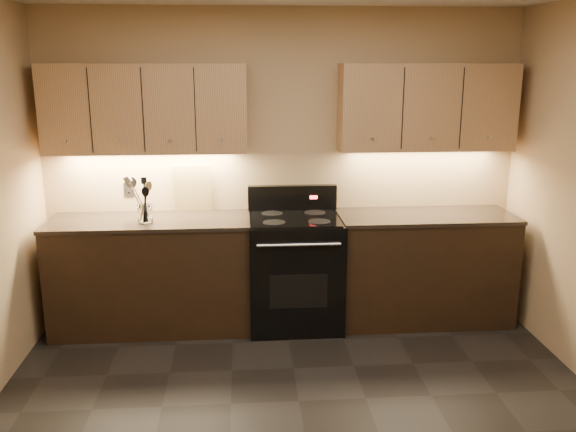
# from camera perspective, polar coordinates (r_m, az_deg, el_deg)

# --- Properties ---
(wall_back) EXTENTS (4.00, 0.04, 2.60)m
(wall_back) POSITION_cam_1_polar(r_m,az_deg,el_deg) (5.20, -0.51, 4.68)
(wall_back) COLOR tan
(wall_back) RESTS_ON ground
(counter_left) EXTENTS (1.62, 0.62, 0.93)m
(counter_left) POSITION_cam_1_polar(r_m,az_deg,el_deg) (5.16, -12.59, -5.32)
(counter_left) COLOR black
(counter_left) RESTS_ON ground
(counter_right) EXTENTS (1.46, 0.62, 0.93)m
(counter_right) POSITION_cam_1_polar(r_m,az_deg,el_deg) (5.33, 12.54, -4.69)
(counter_right) COLOR black
(counter_right) RESTS_ON ground
(stove) EXTENTS (0.76, 0.68, 1.14)m
(stove) POSITION_cam_1_polar(r_m,az_deg,el_deg) (5.10, 0.65, -5.04)
(stove) COLOR black
(stove) RESTS_ON ground
(upper_cab_left) EXTENTS (1.60, 0.30, 0.70)m
(upper_cab_left) POSITION_cam_1_polar(r_m,az_deg,el_deg) (5.04, -13.17, 9.74)
(upper_cab_left) COLOR tan
(upper_cab_left) RESTS_ON wall_back
(upper_cab_right) EXTENTS (1.44, 0.30, 0.70)m
(upper_cab_right) POSITION_cam_1_polar(r_m,az_deg,el_deg) (5.21, 12.86, 9.89)
(upper_cab_right) COLOR tan
(upper_cab_right) RESTS_ON wall_back
(outlet_plate) EXTENTS (0.08, 0.01, 0.12)m
(outlet_plate) POSITION_cam_1_polar(r_m,az_deg,el_deg) (5.30, -14.67, 2.42)
(outlet_plate) COLOR #B2B5BA
(outlet_plate) RESTS_ON wall_back
(utensil_crock) EXTENTS (0.15, 0.15, 0.15)m
(utensil_crock) POSITION_cam_1_polar(r_m,az_deg,el_deg) (4.93, -13.23, 0.17)
(utensil_crock) COLOR white
(utensil_crock) RESTS_ON counter_left
(cutting_board) EXTENTS (0.32, 0.08, 0.40)m
(cutting_board) POSITION_cam_1_polar(r_m,az_deg,el_deg) (5.20, -8.91, 2.62)
(cutting_board) COLOR tan
(cutting_board) RESTS_ON counter_left
(wooden_spoon) EXTENTS (0.14, 0.07, 0.33)m
(wooden_spoon) POSITION_cam_1_polar(r_m,az_deg,el_deg) (4.90, -13.68, 1.37)
(wooden_spoon) COLOR tan
(wooden_spoon) RESTS_ON utensil_crock
(black_spoon) EXTENTS (0.10, 0.15, 0.30)m
(black_spoon) POSITION_cam_1_polar(r_m,az_deg,el_deg) (4.92, -13.36, 1.31)
(black_spoon) COLOR black
(black_spoon) RESTS_ON utensil_crock
(black_turner) EXTENTS (0.10, 0.15, 0.36)m
(black_turner) POSITION_cam_1_polar(r_m,az_deg,el_deg) (4.88, -13.22, 1.56)
(black_turner) COLOR black
(black_turner) RESTS_ON utensil_crock
(steel_spatula) EXTENTS (0.24, 0.15, 0.41)m
(steel_spatula) POSITION_cam_1_polar(r_m,az_deg,el_deg) (4.91, -13.08, 1.90)
(steel_spatula) COLOR silver
(steel_spatula) RESTS_ON utensil_crock
(steel_skimmer) EXTENTS (0.23, 0.11, 0.36)m
(steel_skimmer) POSITION_cam_1_polar(r_m,az_deg,el_deg) (4.89, -12.86, 1.61)
(steel_skimmer) COLOR silver
(steel_skimmer) RESTS_ON utensil_crock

